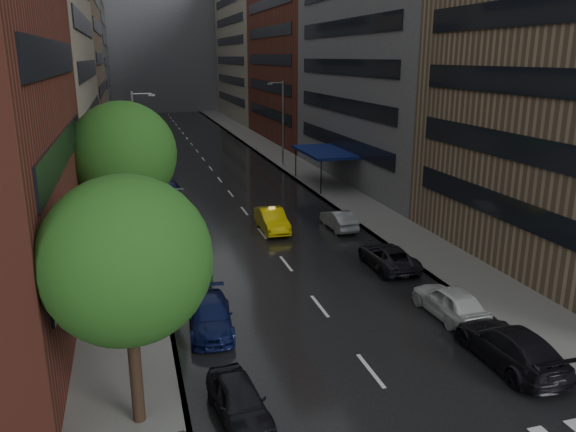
% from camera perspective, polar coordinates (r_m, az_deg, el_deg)
% --- Properties ---
extents(road, '(14.00, 140.00, 0.01)m').
position_cam_1_polar(road, '(65.02, -8.37, 5.46)').
color(road, black).
rests_on(road, ground).
extents(sidewalk_left, '(4.00, 140.00, 0.15)m').
position_cam_1_polar(sidewalk_left, '(64.48, -16.34, 4.96)').
color(sidewalk_left, gray).
rests_on(sidewalk_left, ground).
extents(sidewalk_right, '(4.00, 140.00, 0.15)m').
position_cam_1_polar(sidewalk_right, '(66.75, -0.66, 5.96)').
color(sidewalk_right, gray).
rests_on(sidewalk_right, ground).
extents(buildings_left, '(8.00, 108.00, 38.00)m').
position_cam_1_polar(buildings_left, '(72.68, -22.35, 18.24)').
color(buildings_left, maroon).
rests_on(buildings_left, ground).
extents(buildings_right, '(8.05, 109.10, 36.00)m').
position_cam_1_polar(buildings_right, '(73.98, 2.59, 18.54)').
color(buildings_right, '#937A5B').
rests_on(buildings_right, ground).
extents(building_far, '(40.00, 14.00, 32.00)m').
position_cam_1_polar(building_far, '(131.78, -12.88, 17.43)').
color(building_far, slate).
rests_on(building_far, ground).
extents(tree_near, '(5.22, 5.22, 8.31)m').
position_cam_1_polar(tree_near, '(17.58, -16.10, -4.38)').
color(tree_near, '#382619').
rests_on(tree_near, ground).
extents(tree_mid, '(5.85, 5.85, 9.32)m').
position_cam_1_polar(tree_mid, '(32.47, -16.37, 6.02)').
color(tree_mid, '#382619').
rests_on(tree_mid, ground).
extents(tree_far, '(4.35, 4.35, 6.94)m').
position_cam_1_polar(tree_far, '(47.47, -16.25, 6.96)').
color(tree_far, '#382619').
rests_on(tree_far, ground).
extents(taxi, '(1.66, 4.63, 1.52)m').
position_cam_1_polar(taxi, '(38.65, -1.63, -0.39)').
color(taxi, yellow).
rests_on(taxi, ground).
extents(parked_cars_left, '(2.50, 35.09, 1.56)m').
position_cam_1_polar(parked_cars_left, '(36.05, -10.60, -1.93)').
color(parked_cars_left, black).
rests_on(parked_cars_left, ground).
extents(parked_cars_right, '(2.29, 23.32, 1.56)m').
position_cam_1_polar(parked_cars_right, '(28.90, 13.76, -6.67)').
color(parked_cars_right, black).
rests_on(parked_cars_right, ground).
extents(street_lamp_left, '(1.74, 0.22, 9.00)m').
position_cam_1_polar(street_lamp_left, '(43.96, -15.09, 6.58)').
color(street_lamp_left, gray).
rests_on(street_lamp_left, sidewalk_left).
extents(street_lamp_right, '(1.74, 0.22, 9.00)m').
position_cam_1_polar(street_lamp_right, '(60.96, -0.60, 9.58)').
color(street_lamp_right, gray).
rests_on(street_lamp_right, sidewalk_right).
extents(awning, '(4.00, 8.00, 3.12)m').
position_cam_1_polar(awning, '(52.11, 3.68, 6.52)').
color(awning, navy).
rests_on(awning, sidewalk_right).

